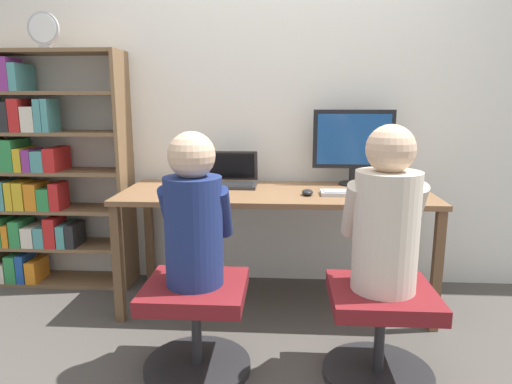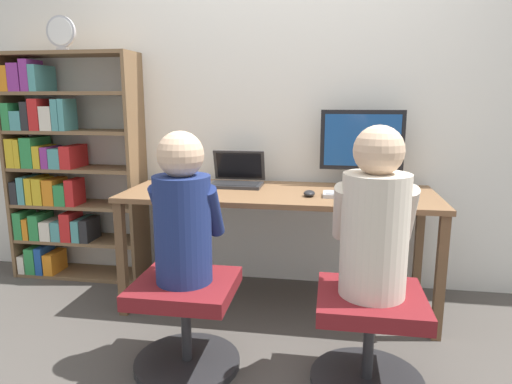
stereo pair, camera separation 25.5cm
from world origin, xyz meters
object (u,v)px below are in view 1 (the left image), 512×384
desktop_monitor (353,144)px  bookshelf (40,173)px  person_at_monitor (386,217)px  keyboard (356,193)px  laptop (230,179)px  desk_clock (43,29)px  office_chair_left (380,328)px  person_at_laptop (193,215)px  office_chair_right (196,321)px

desktop_monitor → bookshelf: bookshelf is taller
desktop_monitor → person_at_monitor: desktop_monitor is taller
keyboard → person_at_monitor: bearing=-87.6°
desktop_monitor → bookshelf: (-2.08, -0.01, -0.21)m
laptop → desk_clock: (-1.15, 0.01, 0.92)m
laptop → bookshelf: bookshelf is taller
person_at_monitor → office_chair_left: bearing=-90.0°
desktop_monitor → bookshelf: 2.09m
laptop → person_at_monitor: person_at_monitor is taller
desktop_monitor → person_at_laptop: size_ratio=0.74×
person_at_monitor → bookshelf: (-2.08, 0.99, 0.01)m
office_chair_left → desk_clock: 2.59m
desktop_monitor → desk_clock: 2.06m
desk_clock → desktop_monitor: bearing=2.3°
person_at_monitor → person_at_laptop: person_at_monitor is taller
laptop → office_chair_right: laptop is taller
bookshelf → laptop: bearing=-3.1°
desktop_monitor → office_chair_right: (-0.84, -1.00, -0.74)m
desktop_monitor → laptop: bearing=-173.9°
desktop_monitor → office_chair_left: bearing=-89.8°
office_chair_left → desk_clock: desk_clock is taller
person_at_laptop → bookshelf: bookshelf is taller
desktop_monitor → person_at_laptop: bearing=-130.1°
office_chair_left → desk_clock: size_ratio=2.32×
laptop → person_at_laptop: person_at_laptop is taller
bookshelf → desk_clock: bearing=-24.0°
keyboard → office_chair_right: bearing=-140.4°
office_chair_right → keyboard: bearing=39.6°
desk_clock → office_chair_left: bearing=-25.7°
person_at_monitor → desk_clock: size_ratio=3.33×
keyboard → bookshelf: (-2.05, 0.31, 0.04)m
office_chair_left → bookshelf: (-2.08, 1.00, 0.53)m
keyboard → bookshelf: bearing=171.4°
keyboard → person_at_laptop: person_at_laptop is taller
desktop_monitor → office_chair_right: bearing=-130.0°
person_at_laptop → person_at_monitor: bearing=-0.5°
office_chair_right → person_at_monitor: size_ratio=0.70×
laptop → office_chair_right: size_ratio=0.67×
person_at_monitor → desktop_monitor: bearing=90.2°
keyboard → office_chair_left: bearing=-87.7°
keyboard → office_chair_right: (-0.82, -0.68, -0.48)m
office_chair_left → laptop: bearing=130.4°
desktop_monitor → person_at_monitor: 1.03m
office_chair_right → person_at_laptop: (-0.00, 0.00, 0.51)m
keyboard → person_at_monitor: person_at_monitor is taller
laptop → bookshelf: size_ratio=0.22×
keyboard → desk_clock: desk_clock is taller
desktop_monitor → office_chair_left: (0.00, -1.01, -0.74)m
person_at_laptop → desk_clock: bearing=139.9°
person_at_monitor → person_at_laptop: size_ratio=1.05×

